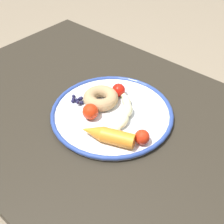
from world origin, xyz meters
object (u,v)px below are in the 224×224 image
object	(u,v)px
banana	(124,111)
donut	(101,98)
plate	(112,113)
tomato_mid	(142,137)
blueberry_pile	(80,100)
tomato_near	(90,112)
dining_table	(121,147)
carrot_orange	(107,135)
tomato_far	(119,90)

from	to	relation	value
banana	donut	bearing A→B (deg)	3.65
banana	donut	xyz separation A→B (m)	(0.08, 0.01, 0.01)
plate	donut	world-z (taller)	donut
tomato_mid	blueberry_pile	bearing A→B (deg)	-2.75
plate	donut	xyz separation A→B (m)	(0.05, -0.01, 0.02)
banana	tomato_near	bearing A→B (deg)	50.17
dining_table	donut	distance (m)	0.15
dining_table	carrot_orange	size ratio (longest dim) A/B	8.66
plate	blueberry_pile	xyz separation A→B (m)	(0.10, 0.03, 0.01)
dining_table	tomato_far	xyz separation A→B (m)	(0.08, -0.08, 0.12)
dining_table	blueberry_pile	world-z (taller)	blueberry_pile
carrot_orange	tomato_far	distance (m)	0.19
plate	carrot_orange	distance (m)	0.11
banana	tomato_near	world-z (taller)	tomato_near
carrot_orange	tomato_mid	size ratio (longest dim) A/B	3.73
dining_table	donut	xyz separation A→B (m)	(0.10, -0.02, 0.12)
plate	tomato_far	size ratio (longest dim) A/B	8.76
dining_table	tomato_far	bearing A→B (deg)	-44.88
plate	tomato_mid	bearing A→B (deg)	163.75
banana	carrot_orange	bearing A→B (deg)	107.12
tomato_mid	donut	bearing A→B (deg)	-14.76
banana	tomato_mid	bearing A→B (deg)	152.25
dining_table	plate	size ratio (longest dim) A/B	3.61
carrot_orange	tomato_far	size ratio (longest dim) A/B	3.65
blueberry_pile	tomato_far	distance (m)	0.12
tomato_near	tomato_far	distance (m)	0.13
carrot_orange	tomato_near	distance (m)	0.10
dining_table	carrot_orange	xyz separation A→B (m)	(-0.02, 0.08, 0.12)
dining_table	plate	distance (m)	0.11
carrot_orange	blueberry_pile	xyz separation A→B (m)	(0.16, -0.06, -0.01)
plate	donut	bearing A→B (deg)	-10.88
blueberry_pile	tomato_near	xyz separation A→B (m)	(-0.07, 0.03, 0.01)
plate	tomato_mid	world-z (taller)	tomato_mid
donut	tomato_mid	world-z (taller)	tomato_mid
donut	tomato_far	bearing A→B (deg)	-105.04
plate	tomato_near	bearing A→B (deg)	62.53
carrot_orange	blueberry_pile	world-z (taller)	carrot_orange
tomato_near	tomato_far	world-z (taller)	tomato_near
carrot_orange	tomato_near	world-z (taller)	tomato_near
donut	tomato_mid	xyz separation A→B (m)	(-0.18, 0.05, 0.00)
plate	banana	bearing A→B (deg)	-153.40
plate	tomato_far	xyz separation A→B (m)	(0.03, -0.07, 0.02)
tomato_near	tomato_mid	distance (m)	0.16
plate	banana	size ratio (longest dim) A/B	1.91
carrot_orange	tomato_mid	distance (m)	0.09
banana	tomato_near	distance (m)	0.09
carrot_orange	donut	world-z (taller)	carrot_orange
carrot_orange	blueberry_pile	distance (m)	0.18
dining_table	tomato_mid	distance (m)	0.15
plate	tomato_near	world-z (taller)	tomato_near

